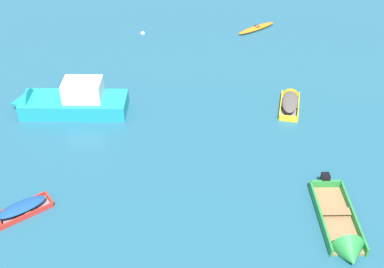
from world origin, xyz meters
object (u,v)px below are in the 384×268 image
(kayak_orange_cluster_inner, at_px, (256,28))
(motor_launch_turquoise_far_left, at_px, (65,102))
(rowboat_yellow_far_right, at_px, (290,100))
(rowboat_green_outer_right, at_px, (344,238))
(mooring_buoy_trailing, at_px, (143,33))
(rowboat_red_cluster_outer, at_px, (12,214))

(kayak_orange_cluster_inner, relative_size, motor_launch_turquoise_far_left, 0.48)
(rowboat_yellow_far_right, relative_size, rowboat_green_outer_right, 0.64)
(rowboat_yellow_far_right, relative_size, mooring_buoy_trailing, 10.17)
(kayak_orange_cluster_inner, relative_size, mooring_buoy_trailing, 10.14)
(rowboat_red_cluster_outer, height_order, motor_launch_turquoise_far_left, motor_launch_turquoise_far_left)
(rowboat_red_cluster_outer, distance_m, mooring_buoy_trailing, 18.32)
(rowboat_yellow_far_right, bearing_deg, mooring_buoy_trailing, 128.25)
(rowboat_red_cluster_outer, xyz_separation_m, rowboat_yellow_far_right, (13.87, 7.25, 0.05))
(rowboat_yellow_far_right, xyz_separation_m, rowboat_green_outer_right, (-0.57, -10.01, -0.06))
(motor_launch_turquoise_far_left, distance_m, rowboat_green_outer_right, 15.88)
(rowboat_green_outer_right, bearing_deg, rowboat_red_cluster_outer, 168.29)
(kayak_orange_cluster_inner, distance_m, mooring_buoy_trailing, 8.19)
(kayak_orange_cluster_inner, relative_size, rowboat_yellow_far_right, 1.00)
(kayak_orange_cluster_inner, distance_m, motor_launch_turquoise_far_left, 15.60)
(rowboat_yellow_far_right, bearing_deg, rowboat_green_outer_right, -93.28)
(rowboat_red_cluster_outer, xyz_separation_m, rowboat_green_outer_right, (13.30, -2.76, -0.02))
(rowboat_red_cluster_outer, distance_m, kayak_orange_cluster_inner, 22.10)
(rowboat_green_outer_right, bearing_deg, motor_launch_turquoise_far_left, 138.06)
(kayak_orange_cluster_inner, height_order, rowboat_yellow_far_right, rowboat_yellow_far_right)
(rowboat_yellow_far_right, xyz_separation_m, motor_launch_turquoise_far_left, (-12.38, 0.60, 0.36))
(motor_launch_turquoise_far_left, bearing_deg, rowboat_green_outer_right, -41.94)
(motor_launch_turquoise_far_left, bearing_deg, rowboat_yellow_far_right, -2.78)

